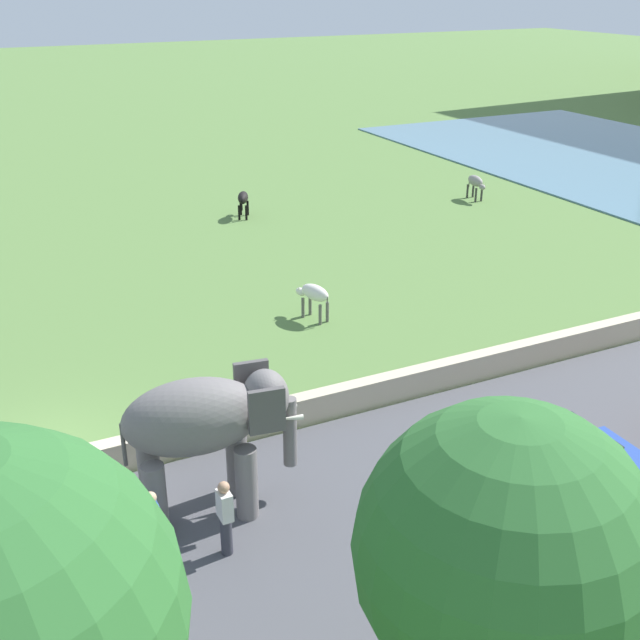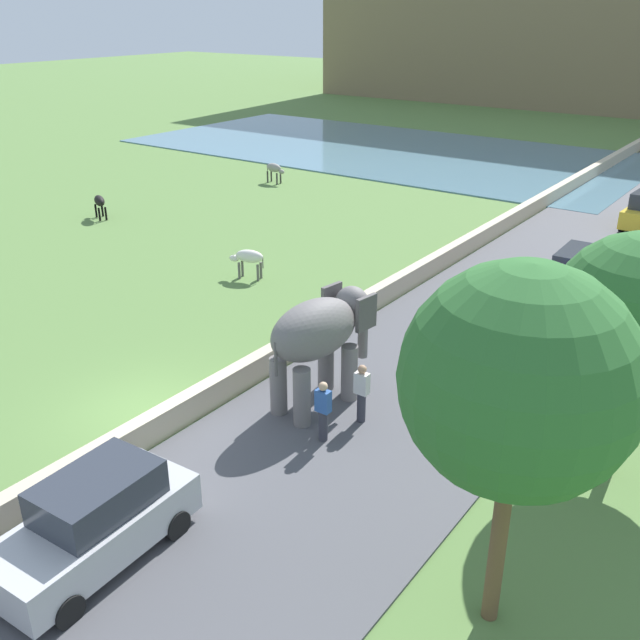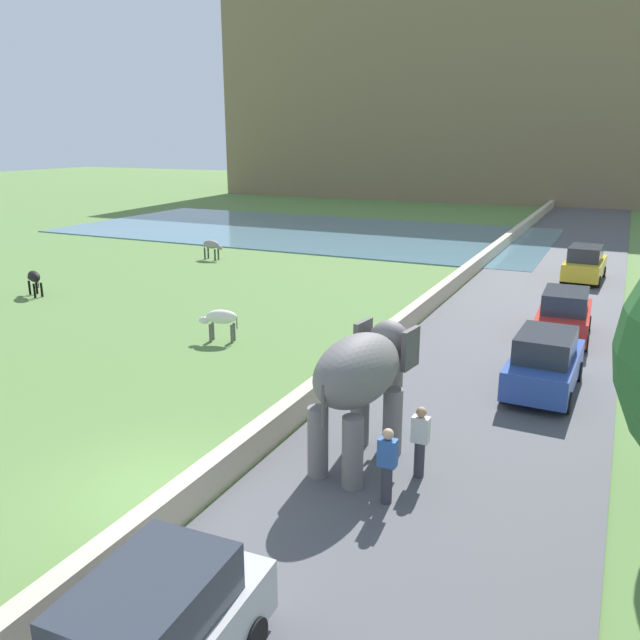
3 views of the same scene
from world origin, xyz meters
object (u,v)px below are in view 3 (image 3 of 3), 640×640
Objects in this scene: person_beside_elephant at (420,441)px; cow_white at (220,318)px; cow_black at (34,278)px; person_trailing at (387,465)px; car_yellow at (585,264)px; car_red at (564,315)px; car_blue at (545,362)px; cow_grey at (212,245)px; elephant at (363,376)px.

person_beside_elephant is 11.01m from cow_white.
cow_black is at bearing 169.58° from cow_white.
person_trailing is 11.54m from cow_white.
car_yellow and car_red have the same top height.
person_trailing is 0.40× the size of car_blue.
car_yellow is at bearing 55.67° from cow_white.
person_trailing is 1.15× the size of cow_white.
cow_black is (-22.26, -13.78, -0.06)m from car_yellow.
cow_grey is (-20.13, 13.09, -0.06)m from car_blue.
car_blue is (2.03, 7.35, 0.03)m from person_trailing.
car_red is 21.51m from cow_grey.
cow_white is at bearing 145.74° from person_beside_elephant.
cow_grey is at bearing 78.91° from cow_black.
elephant is 0.88× the size of car_red.
person_beside_elephant is 0.40× the size of car_blue.
elephant is at bearing -117.70° from car_blue.
person_beside_elephant is 11.74m from car_red.
cow_black is at bearing 154.75° from person_trailing.
elephant is 2.50× the size of cow_white.
car_yellow is 2.87× the size of cow_white.
car_blue is at bearing 74.60° from person_trailing.
car_red is (0.00, -10.46, 0.00)m from car_yellow.
person_beside_elephant is at bearing -22.02° from cow_black.
car_red reaches higher than cow_white.
cow_white and cow_grey have the same top height.
car_yellow is at bearing 85.48° from person_beside_elephant.
cow_white is at bearing -153.47° from car_red.
car_red reaches higher than cow_black.
person_trailing is 7.63m from car_blue.
car_blue is at bearing -0.51° from cow_white.
cow_white is 11.61m from cow_black.
elephant reaches higher than cow_white.
person_beside_elephant is at bearing -94.52° from car_yellow.
elephant reaches higher than person_beside_elephant.
car_red is 2.85× the size of cow_white.
car_blue is 10.85m from cow_white.
person_beside_elephant is 1.28m from person_trailing.
cow_grey is at bearing 131.79° from elephant.
person_trailing reaches higher than cow_black.
car_red is 5.51m from car_blue.
cow_grey is at bearing -171.85° from car_yellow.
elephant is at bearing -98.09° from car_yellow.
elephant is 2.18× the size of person_trailing.
car_blue reaches higher than cow_white.
elephant is 6.80m from car_blue.
cow_grey is (-18.10, 20.44, -0.04)m from person_trailing.
car_blue reaches higher than cow_black.
elephant is 2.18× the size of person_beside_elephant.
car_blue is at bearing -5.63° from cow_black.
car_red is at bearing 81.04° from person_trailing.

